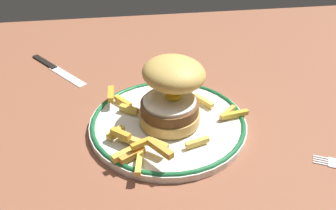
{
  "coord_description": "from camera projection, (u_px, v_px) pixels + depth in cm",
  "views": [
    {
      "loc": [
        -12.62,
        -55.14,
        40.83
      ],
      "look_at": [
        -5.39,
        -2.66,
        4.6
      ],
      "focal_mm": 42.49,
      "sensor_mm": 36.0,
      "label": 1
    }
  ],
  "objects": [
    {
      "name": "dinner_plate",
      "position": [
        168.0,
        124.0,
        0.66
      ],
      "size": [
        26.19,
        26.19,
        1.6
      ],
      "color": "white",
      "rests_on": "ground_plane"
    },
    {
      "name": "burger",
      "position": [
        172.0,
        90.0,
        0.64
      ],
      "size": [
        11.28,
        12.05,
        10.55
      ],
      "color": "tan",
      "rests_on": "dinner_plate"
    },
    {
      "name": "knife",
      "position": [
        54.0,
        67.0,
        0.84
      ],
      "size": [
        12.3,
        15.08,
        0.7
      ],
      "color": "black",
      "rests_on": "ground_plane"
    },
    {
      "name": "fries_pile",
      "position": [
        150.0,
        128.0,
        0.63
      ],
      "size": [
        23.88,
        22.29,
        3.0
      ],
      "color": "#CD8933",
      "rests_on": "dinner_plate"
    },
    {
      "name": "ground_plane",
      "position": [
        196.0,
        125.0,
        0.71
      ],
      "size": [
        130.43,
        95.57,
        4.0
      ],
      "primitive_type": "cube",
      "color": "brown"
    }
  ]
}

